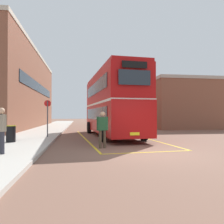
{
  "coord_description": "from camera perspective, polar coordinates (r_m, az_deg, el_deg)",
  "views": [
    {
      "loc": [
        -2.96,
        -9.04,
        1.63
      ],
      "look_at": [
        -0.14,
        10.54,
        1.88
      ],
      "focal_mm": 35.79,
      "sensor_mm": 36.0,
      "label": 1
    }
  ],
  "objects": [
    {
      "name": "pedestrian_waiting_near",
      "position": [
        9.55,
        -26.27,
        -3.42
      ],
      "size": [
        0.43,
        0.55,
        1.76
      ],
      "color": "#2D2D38",
      "rests_on": "sidewalk_left"
    },
    {
      "name": "bus_stop_sign",
      "position": [
        15.67,
        -16.15,
        -0.64
      ],
      "size": [
        0.44,
        0.12,
        2.48
      ],
      "color": "#4C4C51",
      "rests_on": "sidewalk_left"
    },
    {
      "name": "double_decker_bus",
      "position": [
        16.99,
        -0.09,
        2.27
      ],
      "size": [
        3.53,
        10.94,
        4.75
      ],
      "color": "black",
      "rests_on": "ground"
    },
    {
      "name": "bay_marking_yellow",
      "position": [
        15.1,
        1.27,
        -6.9
      ],
      "size": [
        5.33,
        13.11,
        0.01
      ],
      "color": "gold",
      "rests_on": "ground"
    },
    {
      "name": "pedestrian_boarding",
      "position": [
        10.92,
        -2.46,
        -3.78
      ],
      "size": [
        0.58,
        0.35,
        1.79
      ],
      "color": "#473828",
      "rests_on": "ground"
    },
    {
      "name": "litter_bin",
      "position": [
        13.42,
        -24.44,
        -5.07
      ],
      "size": [
        0.53,
        0.53,
        0.91
      ],
      "color": "black",
      "rests_on": "sidewalk_left"
    },
    {
      "name": "ground_plane",
      "position": [
        23.69,
        -0.99,
        -4.66
      ],
      "size": [
        135.6,
        135.6,
        0.0
      ],
      "primitive_type": "plane",
      "color": "brown"
    },
    {
      "name": "single_deck_bus",
      "position": [
        36.14,
        0.35,
        -0.7
      ],
      "size": [
        3.23,
        9.74,
        3.02
      ],
      "color": "black",
      "rests_on": "ground"
    },
    {
      "name": "brick_building_left",
      "position": [
        30.59,
        -23.66,
        5.19
      ],
      "size": [
        6.12,
        25.14,
        9.48
      ],
      "color": "brown",
      "rests_on": "ground"
    },
    {
      "name": "sidewalk_left",
      "position": [
        26.13,
        -16.0,
        -4.11
      ],
      "size": [
        4.0,
        57.6,
        0.14
      ],
      "primitive_type": "cube",
      "color": "#B2ADA3",
      "rests_on": "ground"
    },
    {
      "name": "depot_building_right",
      "position": [
        33.86,
        13.94,
        1.55
      ],
      "size": [
        8.7,
        18.0,
        5.9
      ],
      "color": "brown",
      "rests_on": "ground"
    }
  ]
}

